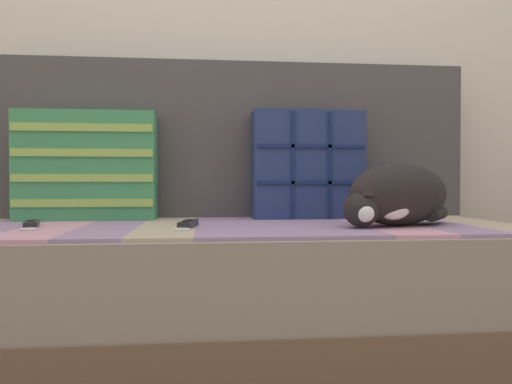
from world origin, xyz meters
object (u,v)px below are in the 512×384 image
game_remote_near (188,224)px  game_remote_far (31,224)px  throw_pillow_striped (87,166)px  throw_pillow_quilted (307,165)px  sleeping_cat (397,196)px  couch (248,290)px

game_remote_near → game_remote_far: 0.45m
game_remote_near → throw_pillow_striped: bearing=137.4°
game_remote_near → throw_pillow_quilted: bearing=37.7°
throw_pillow_quilted → sleeping_cat: size_ratio=0.98×
game_remote_far → game_remote_near: bearing=-5.9°
throw_pillow_striped → game_remote_near: bearing=-42.6°
sleeping_cat → game_remote_far: sleeping_cat is taller
throw_pillow_quilted → game_remote_near: size_ratio=1.98×
throw_pillow_striped → game_remote_near: 0.51m
couch → throw_pillow_striped: size_ratio=3.74×
sleeping_cat → game_remote_near: (-0.61, 0.02, -0.08)m
sleeping_cat → game_remote_near: size_ratio=2.02×
throw_pillow_quilted → game_remote_far: 0.93m
game_remote_far → throw_pillow_striped: bearing=71.1°
couch → game_remote_far: (-0.63, -0.07, 0.22)m
throw_pillow_quilted → sleeping_cat: bearing=-60.5°
couch → throw_pillow_quilted: (0.23, 0.21, 0.40)m
game_remote_near → game_remote_far: bearing=174.1°
throw_pillow_striped → game_remote_far: (-0.09, -0.28, -0.18)m
throw_pillow_striped → sleeping_cat: throw_pillow_striped is taller
couch → throw_pillow_striped: (-0.54, 0.21, 0.39)m
throw_pillow_striped → game_remote_far: bearing=-108.9°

